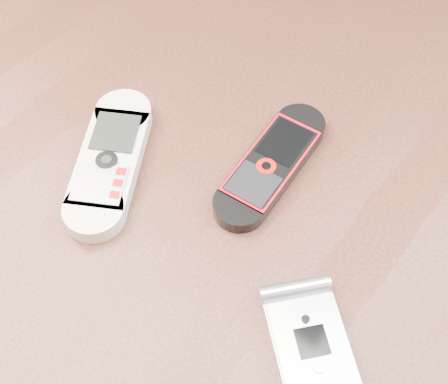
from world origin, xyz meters
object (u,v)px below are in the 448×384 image
(motorola_razr, at_px, (312,349))
(nokia_white, at_px, (110,161))
(table, at_px, (220,250))
(nokia_black_red, at_px, (271,164))

(motorola_razr, bearing_deg, nokia_white, 122.62)
(table, distance_m, nokia_white, 0.16)
(nokia_white, distance_m, motorola_razr, 0.25)
(nokia_black_red, bearing_deg, motorola_razr, -49.25)
(table, bearing_deg, nokia_black_red, 69.06)
(nokia_white, xyz_separation_m, motorola_razr, (0.25, -0.04, -0.00))
(table, distance_m, motorola_razr, 0.20)
(nokia_black_red, bearing_deg, table, -115.23)
(nokia_white, relative_size, nokia_black_red, 1.06)
(nokia_black_red, distance_m, motorola_razr, 0.18)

